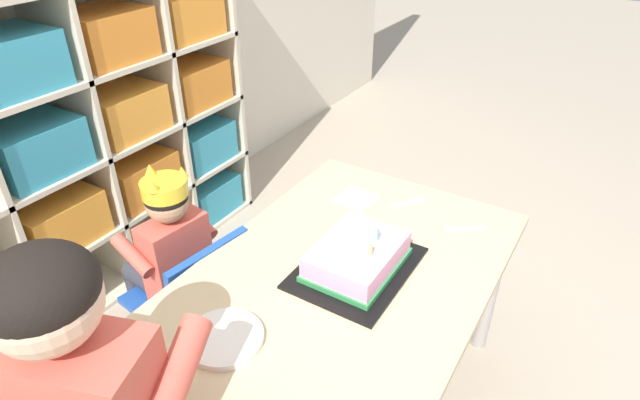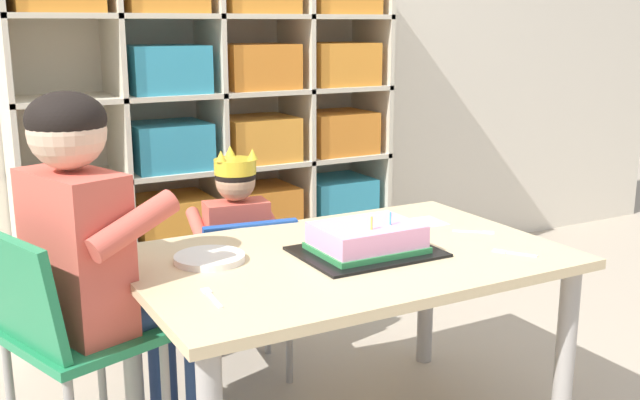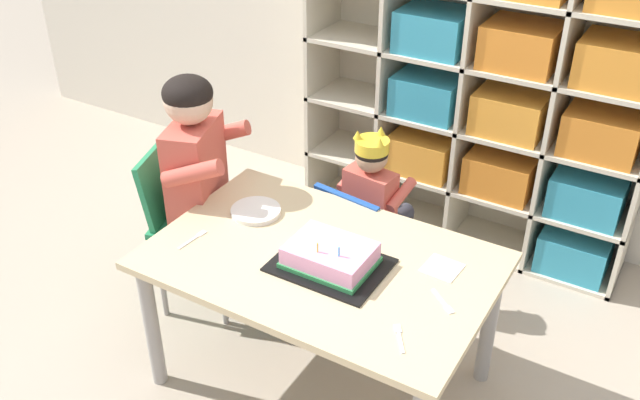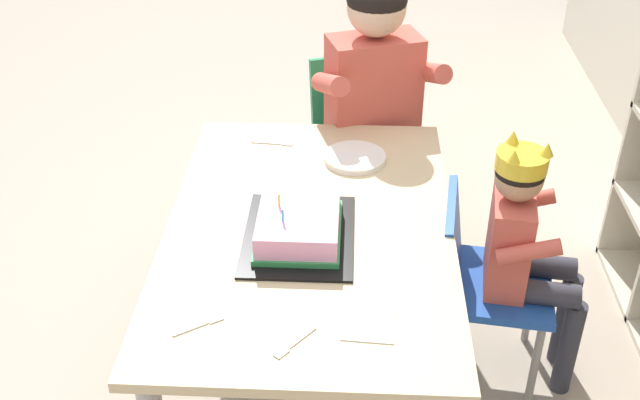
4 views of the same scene
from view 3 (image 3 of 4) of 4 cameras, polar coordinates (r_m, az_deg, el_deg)
name	(u,v)px [view 3 (image 3 of 4)]	position (r m, az deg, el deg)	size (l,w,h in m)	color
ground	(321,378)	(2.81, 0.08, -14.25)	(16.00, 16.00, 0.00)	tan
storage_cubby_shelf	(495,85)	(3.24, 14.00, 9.02)	(1.58, 0.34, 1.54)	beige
activity_table	(321,275)	(2.47, 0.09, -6.12)	(1.18, 0.77, 0.58)	#D1B789
classroom_chair_blue	(360,234)	(2.95, 3.28, -2.77)	(0.37, 0.37, 0.59)	#1E4CA8
child_with_crown	(375,194)	(2.95, 4.52, 0.46)	(0.32, 0.32, 0.80)	#D15647
classroom_chair_adult_side	(187,210)	(2.98, -10.74, -0.80)	(0.45, 0.46, 0.72)	#238451
adult_helper_seated	(210,171)	(2.83, -8.91, 2.33)	(0.48, 0.46, 1.04)	#D15647
birthday_cake_on_tray	(330,257)	(2.37, 0.83, -4.69)	(0.38, 0.29, 0.12)	black
paper_plate_stack	(256,211)	(2.67, -5.23, -0.90)	(0.19, 0.19, 0.02)	white
paper_napkin_square	(442,268)	(2.41, 9.89, -5.45)	(0.12, 0.12, 0.00)	white
fork_at_table_front_edge	(194,238)	(2.56, -10.19, -3.09)	(0.03, 0.14, 0.00)	white
fork_near_cake_tray	(399,336)	(2.13, 6.46, -10.94)	(0.08, 0.11, 0.00)	white
fork_near_child_seat	(444,303)	(2.27, 10.01, -8.22)	(0.11, 0.09, 0.00)	white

